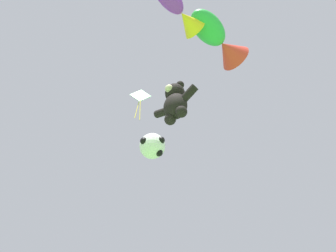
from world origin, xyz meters
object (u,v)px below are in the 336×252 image
(fish_kite_emerald, at_px, (219,40))
(fish_kite_violet, at_px, (178,9))
(teddy_bear_kite, at_px, (175,102))
(soccer_ball_kite, at_px, (153,146))
(diamond_kite, at_px, (140,98))

(fish_kite_emerald, xyz_separation_m, fish_kite_violet, (-0.34, -1.75, -0.26))
(fish_kite_emerald, bearing_deg, teddy_bear_kite, 174.85)
(soccer_ball_kite, bearing_deg, fish_kite_violet, -33.51)
(fish_kite_emerald, bearing_deg, diamond_kite, 169.66)
(fish_kite_emerald, distance_m, diamond_kite, 5.68)
(teddy_bear_kite, relative_size, diamond_kite, 0.72)
(teddy_bear_kite, xyz_separation_m, fish_kite_violet, (1.85, -1.95, 1.13))
(soccer_ball_kite, xyz_separation_m, diamond_kite, (-2.17, 0.98, 5.60))
(teddy_bear_kite, relative_size, fish_kite_emerald, 0.81)
(fish_kite_violet, xyz_separation_m, diamond_kite, (-4.74, 2.68, 2.64))
(fish_kite_emerald, relative_size, fish_kite_violet, 1.17)
(teddy_bear_kite, distance_m, soccer_ball_kite, 1.98)
(teddy_bear_kite, height_order, diamond_kite, diamond_kite)
(teddy_bear_kite, xyz_separation_m, soccer_ball_kite, (-0.72, -0.25, -1.82))
(teddy_bear_kite, bearing_deg, soccer_ball_kite, -160.69)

